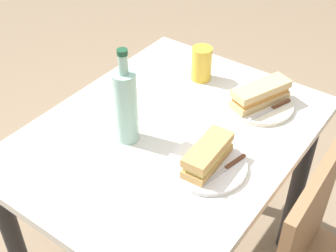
{
  "coord_description": "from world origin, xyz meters",
  "views": [
    {
      "loc": [
        0.88,
        0.65,
        1.68
      ],
      "look_at": [
        0.0,
        0.0,
        0.8
      ],
      "focal_mm": 48.77,
      "sensor_mm": 36.0,
      "label": 1
    }
  ],
  "objects_px": {
    "beer_glass": "(202,64)",
    "knife_far": "(272,108)",
    "baguette_sandwich_near": "(208,155)",
    "water_bottle": "(126,105)",
    "baguette_sandwich_far": "(261,94)",
    "knife_near": "(226,168)",
    "plate_far": "(259,104)",
    "dining_table": "(168,164)",
    "plate_near": "(207,166)"
  },
  "relations": [
    {
      "from": "knife_near",
      "to": "plate_far",
      "type": "relative_size",
      "value": 0.79
    },
    {
      "from": "knife_far",
      "to": "baguette_sandwich_near",
      "type": "bearing_deg",
      "value": -5.58
    },
    {
      "from": "baguette_sandwich_near",
      "to": "knife_near",
      "type": "relative_size",
      "value": 1.03
    },
    {
      "from": "water_bottle",
      "to": "baguette_sandwich_far",
      "type": "bearing_deg",
      "value": 147.29
    },
    {
      "from": "knife_near",
      "to": "plate_far",
      "type": "xyz_separation_m",
      "value": [
        -0.34,
        -0.07,
        -0.01
      ]
    },
    {
      "from": "plate_near",
      "to": "water_bottle",
      "type": "distance_m",
      "value": 0.29
    },
    {
      "from": "baguette_sandwich_near",
      "to": "knife_far",
      "type": "distance_m",
      "value": 0.35
    },
    {
      "from": "plate_far",
      "to": "beer_glass",
      "type": "height_order",
      "value": "beer_glass"
    },
    {
      "from": "beer_glass",
      "to": "knife_far",
      "type": "bearing_deg",
      "value": 83.24
    },
    {
      "from": "baguette_sandwich_near",
      "to": "beer_glass",
      "type": "height_order",
      "value": "beer_glass"
    },
    {
      "from": "plate_far",
      "to": "baguette_sandwich_far",
      "type": "bearing_deg",
      "value": 0.0
    },
    {
      "from": "dining_table",
      "to": "knife_near",
      "type": "height_order",
      "value": "knife_near"
    },
    {
      "from": "baguette_sandwich_far",
      "to": "beer_glass",
      "type": "relative_size",
      "value": 1.75
    },
    {
      "from": "baguette_sandwich_far",
      "to": "knife_far",
      "type": "height_order",
      "value": "baguette_sandwich_far"
    },
    {
      "from": "baguette_sandwich_near",
      "to": "knife_far",
      "type": "xyz_separation_m",
      "value": [
        -0.34,
        0.03,
        -0.03
      ]
    },
    {
      "from": "knife_near",
      "to": "beer_glass",
      "type": "bearing_deg",
      "value": -138.82
    },
    {
      "from": "dining_table",
      "to": "water_bottle",
      "type": "relative_size",
      "value": 3.2
    },
    {
      "from": "baguette_sandwich_far",
      "to": "beer_glass",
      "type": "height_order",
      "value": "beer_glass"
    },
    {
      "from": "dining_table",
      "to": "beer_glass",
      "type": "distance_m",
      "value": 0.38
    },
    {
      "from": "water_bottle",
      "to": "beer_glass",
      "type": "relative_size",
      "value": 2.46
    },
    {
      "from": "baguette_sandwich_near",
      "to": "knife_far",
      "type": "height_order",
      "value": "baguette_sandwich_near"
    },
    {
      "from": "water_bottle",
      "to": "baguette_sandwich_near",
      "type": "bearing_deg",
      "value": 96.8
    },
    {
      "from": "baguette_sandwich_near",
      "to": "baguette_sandwich_far",
      "type": "bearing_deg",
      "value": -177.12
    },
    {
      "from": "knife_near",
      "to": "knife_far",
      "type": "distance_m",
      "value": 0.33
    },
    {
      "from": "baguette_sandwich_near",
      "to": "plate_far",
      "type": "height_order",
      "value": "baguette_sandwich_near"
    },
    {
      "from": "baguette_sandwich_near",
      "to": "beer_glass",
      "type": "bearing_deg",
      "value": -144.92
    },
    {
      "from": "dining_table",
      "to": "baguette_sandwich_far",
      "type": "xyz_separation_m",
      "value": [
        -0.28,
        0.17,
        0.19
      ]
    },
    {
      "from": "plate_near",
      "to": "baguette_sandwich_near",
      "type": "bearing_deg",
      "value": 0.0
    },
    {
      "from": "plate_near",
      "to": "knife_near",
      "type": "height_order",
      "value": "knife_near"
    },
    {
      "from": "plate_far",
      "to": "knife_far",
      "type": "relative_size",
      "value": 1.31
    },
    {
      "from": "baguette_sandwich_near",
      "to": "knife_near",
      "type": "height_order",
      "value": "baguette_sandwich_near"
    },
    {
      "from": "baguette_sandwich_near",
      "to": "water_bottle",
      "type": "height_order",
      "value": "water_bottle"
    },
    {
      "from": "knife_near",
      "to": "baguette_sandwich_near",
      "type": "bearing_deg",
      "value": -75.48
    },
    {
      "from": "plate_near",
      "to": "plate_far",
      "type": "xyz_separation_m",
      "value": [
        -0.35,
        -0.02,
        0.0
      ]
    },
    {
      "from": "dining_table",
      "to": "beer_glass",
      "type": "height_order",
      "value": "beer_glass"
    },
    {
      "from": "knife_far",
      "to": "plate_near",
      "type": "bearing_deg",
      "value": -5.58
    },
    {
      "from": "plate_far",
      "to": "water_bottle",
      "type": "distance_m",
      "value": 0.47
    },
    {
      "from": "baguette_sandwich_near",
      "to": "beer_glass",
      "type": "relative_size",
      "value": 1.48
    },
    {
      "from": "dining_table",
      "to": "knife_near",
      "type": "bearing_deg",
      "value": 77.48
    },
    {
      "from": "dining_table",
      "to": "plate_far",
      "type": "xyz_separation_m",
      "value": [
        -0.28,
        0.17,
        0.15
      ]
    },
    {
      "from": "dining_table",
      "to": "baguette_sandwich_near",
      "type": "bearing_deg",
      "value": 70.17
    },
    {
      "from": "baguette_sandwich_far",
      "to": "plate_far",
      "type": "bearing_deg",
      "value": 0.0
    },
    {
      "from": "dining_table",
      "to": "plate_near",
      "type": "height_order",
      "value": "plate_near"
    },
    {
      "from": "baguette_sandwich_near",
      "to": "baguette_sandwich_far",
      "type": "relative_size",
      "value": 0.85
    },
    {
      "from": "knife_near",
      "to": "plate_far",
      "type": "distance_m",
      "value": 0.35
    },
    {
      "from": "plate_far",
      "to": "knife_far",
      "type": "bearing_deg",
      "value": 81.1
    },
    {
      "from": "plate_near",
      "to": "baguette_sandwich_far",
      "type": "xyz_separation_m",
      "value": [
        -0.35,
        -0.02,
        0.04
      ]
    },
    {
      "from": "water_bottle",
      "to": "dining_table",
      "type": "bearing_deg",
      "value": 141.38
    },
    {
      "from": "plate_near",
      "to": "dining_table",
      "type": "bearing_deg",
      "value": -109.83
    },
    {
      "from": "baguette_sandwich_near",
      "to": "knife_far",
      "type": "relative_size",
      "value": 1.06
    }
  ]
}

